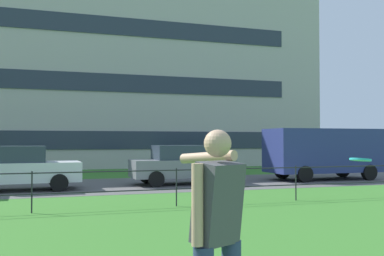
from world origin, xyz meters
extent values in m
cube|color=#565454|center=(0.00, 20.31, 0.00)|extent=(80.00, 6.23, 0.01)
cylinder|color=#232328|center=(0.00, 14.28, 0.50)|extent=(0.04, 0.04, 1.00)
cylinder|color=#232328|center=(3.60, 14.28, 0.50)|extent=(0.04, 0.04, 1.00)
cylinder|color=#232328|center=(7.20, 14.28, 0.50)|extent=(0.04, 0.04, 1.00)
cylinder|color=#232328|center=(0.00, 14.28, 0.45)|extent=(35.98, 0.03, 0.03)
cylinder|color=#232328|center=(0.00, 14.28, 0.95)|extent=(35.98, 0.03, 0.03)
cube|color=#4C4C51|center=(1.57, 6.19, 1.24)|extent=(0.45, 0.42, 0.66)
sphere|color=tan|center=(1.57, 6.19, 1.71)|extent=(0.22, 0.22, 0.22)
cylinder|color=tan|center=(1.62, 6.55, 1.59)|extent=(0.35, 0.60, 0.13)
cylinder|color=tan|center=(1.36, 6.09, 1.25)|extent=(0.09, 0.09, 0.62)
cylinder|color=#2DB2C6|center=(4.09, 7.63, 1.49)|extent=(0.36, 0.36, 0.06)
cube|color=silver|center=(-0.50, 19.49, 0.64)|extent=(4.06, 1.85, 0.68)
cube|color=#2D3847|center=(-0.65, 19.49, 1.26)|extent=(1.96, 1.59, 0.56)
cylinder|color=black|center=(0.71, 20.35, 0.30)|extent=(0.61, 0.22, 0.60)
cylinder|color=black|center=(0.77, 18.73, 0.30)|extent=(0.61, 0.22, 0.60)
cube|color=slate|center=(5.47, 19.87, 0.64)|extent=(4.01, 1.73, 0.68)
cube|color=#2D3847|center=(5.32, 19.87, 1.26)|extent=(1.91, 1.54, 0.56)
cylinder|color=black|center=(6.71, 20.67, 0.30)|extent=(0.60, 0.20, 0.60)
cylinder|color=black|center=(6.70, 19.06, 0.30)|extent=(0.60, 0.20, 0.60)
cylinder|color=black|center=(4.23, 20.69, 0.30)|extent=(0.60, 0.20, 0.60)
cylinder|color=black|center=(4.22, 19.08, 0.30)|extent=(0.60, 0.20, 0.60)
cube|color=navy|center=(12.02, 19.96, 1.29)|extent=(5.02, 2.02, 1.90)
cube|color=#283342|center=(14.02, 19.94, 1.62)|extent=(0.14, 1.67, 0.76)
cylinder|color=black|center=(13.73, 20.87, 0.34)|extent=(0.68, 0.25, 0.68)
cylinder|color=black|center=(13.71, 19.01, 0.34)|extent=(0.68, 0.25, 0.68)
cylinder|color=black|center=(10.53, 20.91, 0.34)|extent=(0.68, 0.25, 0.68)
cylinder|color=black|center=(10.51, 19.05, 0.34)|extent=(0.68, 0.25, 0.68)
cube|color=#B7B2AD|center=(-0.36, 37.80, 6.98)|extent=(38.44, 15.21, 13.96)
cube|color=#283342|center=(-0.36, 30.16, 1.75)|extent=(32.29, 0.06, 1.10)
cube|color=#283342|center=(-0.36, 30.16, 5.24)|extent=(32.29, 0.06, 1.10)
cube|color=#283342|center=(-0.36, 30.16, 8.73)|extent=(32.29, 0.06, 1.10)
camera|label=1|loc=(0.26, 2.88, 1.74)|focal=42.01mm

